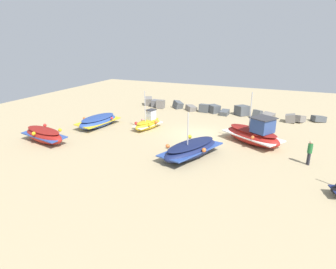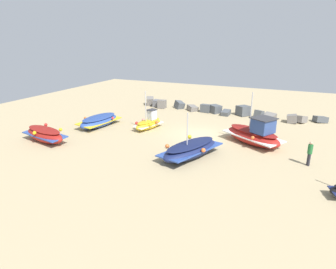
# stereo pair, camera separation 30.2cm
# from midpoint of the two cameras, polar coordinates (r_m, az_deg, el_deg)

# --- Properties ---
(ground_plane) EXTENTS (55.57, 55.57, 0.00)m
(ground_plane) POSITION_cam_midpoint_polar(r_m,az_deg,el_deg) (26.48, 6.24, -0.04)
(ground_plane) COLOR tan
(fishing_boat_0) EXTENTS (2.00, 3.46, 3.72)m
(fishing_boat_0) POSITION_cam_midpoint_polar(r_m,az_deg,el_deg) (27.92, -3.42, 2.24)
(fishing_boat_0) COLOR gold
(fishing_boat_0) RESTS_ON ground_plane
(fishing_boat_1) EXTENTS (2.47, 4.87, 1.10)m
(fishing_boat_1) POSITION_cam_midpoint_polar(r_m,az_deg,el_deg) (29.46, -12.92, 2.59)
(fishing_boat_1) COLOR #2D4C9E
(fishing_boat_1) RESTS_ON ground_plane
(fishing_boat_2) EXTENTS (3.81, 5.70, 3.46)m
(fishing_boat_2) POSITION_cam_midpoint_polar(r_m,az_deg,el_deg) (21.39, 4.79, -2.90)
(fishing_boat_2) COLOR navy
(fishing_boat_2) RESTS_ON ground_plane
(fishing_boat_3) EXTENTS (5.40, 4.34, 4.20)m
(fishing_boat_3) POSITION_cam_midpoint_polar(r_m,az_deg,el_deg) (24.82, 16.69, -0.01)
(fishing_boat_3) COLOR maroon
(fishing_boat_3) RESTS_ON ground_plane
(fishing_boat_5) EXTENTS (4.73, 2.40, 1.27)m
(fishing_boat_5) POSITION_cam_midpoint_polar(r_m,az_deg,el_deg) (26.40, -22.51, -0.00)
(fishing_boat_5) COLOR maroon
(fishing_boat_5) RESTS_ON ground_plane
(person_walking) EXTENTS (0.32, 0.32, 1.73)m
(person_walking) POSITION_cam_midpoint_polar(r_m,az_deg,el_deg) (22.02, 26.17, -3.03)
(person_walking) COLOR #2D2D38
(person_walking) RESTS_ON ground_plane
(breakwater_rocks) EXTENTS (21.14, 2.73, 1.28)m
(breakwater_rocks) POSITION_cam_midpoint_polar(r_m,az_deg,el_deg) (34.19, 10.39, 4.73)
(breakwater_rocks) COLOR slate
(breakwater_rocks) RESTS_ON ground_plane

